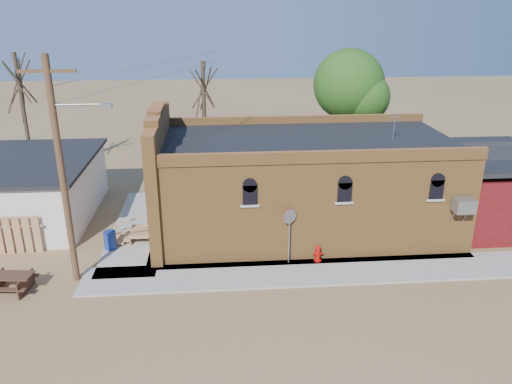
{
  "coord_description": "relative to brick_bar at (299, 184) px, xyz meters",
  "views": [
    {
      "loc": [
        -2.33,
        -17.28,
        10.58
      ],
      "look_at": [
        -0.54,
        4.42,
        2.4
      ],
      "focal_mm": 35.0,
      "sensor_mm": 36.0,
      "label": 1
    }
  ],
  "objects": [
    {
      "name": "utility_pole",
      "position": [
        -9.79,
        -4.29,
        2.43
      ],
      "size": [
        3.12,
        0.26,
        9.0
      ],
      "color": "#4D2D1F",
      "rests_on": "ground"
    },
    {
      "name": "ground",
      "position": [
        -1.64,
        -5.49,
        -2.34
      ],
      "size": [
        120.0,
        120.0,
        0.0
      ],
      "primitive_type": "plane",
      "color": "olive",
      "rests_on": "ground"
    },
    {
      "name": "red_shed",
      "position": [
        9.86,
        0.01,
        -0.07
      ],
      "size": [
        5.4,
        6.4,
        4.3
      ],
      "color": "#520F0E",
      "rests_on": "ground"
    },
    {
      "name": "trash_barrel",
      "position": [
        -8.94,
        -1.74,
        -1.83
      ],
      "size": [
        0.7,
        0.7,
        0.86
      ],
      "primitive_type": "cylinder",
      "rotation": [
        0.0,
        0.0,
        -0.3
      ],
      "color": "navy",
      "rests_on": "sidewalk_west"
    },
    {
      "name": "tree_bare_far",
      "position": [
        -15.64,
        8.51,
        4.02
      ],
      "size": [
        2.8,
        2.8,
        8.16
      ],
      "color": "#4B382B",
      "rests_on": "ground"
    },
    {
      "name": "fire_hydrant",
      "position": [
        0.3,
        -3.7,
        -1.89
      ],
      "size": [
        0.43,
        0.43,
        0.74
      ],
      "rotation": [
        0.0,
        0.0,
        0.36
      ],
      "color": "#A50D09",
      "rests_on": "sidewalk_south"
    },
    {
      "name": "tree_bare_near",
      "position": [
        -4.64,
        7.51,
        3.62
      ],
      "size": [
        2.8,
        2.8,
        7.65
      ],
      "color": "#4B382B",
      "rests_on": "ground"
    },
    {
      "name": "sidewalk_west",
      "position": [
        -7.94,
        0.51,
        -2.3
      ],
      "size": [
        2.6,
        10.0,
        0.08
      ],
      "primitive_type": "cube",
      "color": "#9E9991",
      "rests_on": "ground"
    },
    {
      "name": "picnic_table",
      "position": [
        -12.18,
        -4.99,
        -1.87
      ],
      "size": [
        1.88,
        1.51,
        0.72
      ],
      "rotation": [
        0.0,
        0.0,
        -0.12
      ],
      "color": "#472B1C",
      "rests_on": "ground"
    },
    {
      "name": "sidewalk_south",
      "position": [
        -0.14,
        -4.59,
        -2.3
      ],
      "size": [
        19.0,
        2.2,
        0.08
      ],
      "primitive_type": "cube",
      "color": "#9E9991",
      "rests_on": "ground"
    },
    {
      "name": "tree_leafy",
      "position": [
        4.36,
        8.01,
        3.59
      ],
      "size": [
        4.4,
        4.4,
        8.15
      ],
      "color": "#4B382B",
      "rests_on": "ground"
    },
    {
      "name": "stop_sign",
      "position": [
        -0.98,
        -3.71,
        -0.32
      ],
      "size": [
        0.62,
        0.39,
        2.53
      ],
      "rotation": [
        0.0,
        0.0,
        0.09
      ],
      "color": "gray",
      "rests_on": "sidewalk_south"
    },
    {
      "name": "brick_bar",
      "position": [
        0.0,
        0.0,
        0.0
      ],
      "size": [
        16.4,
        7.97,
        6.3
      ],
      "color": "#AA7034",
      "rests_on": "ground"
    }
  ]
}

